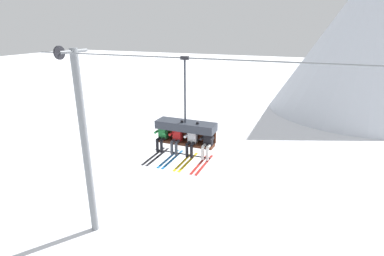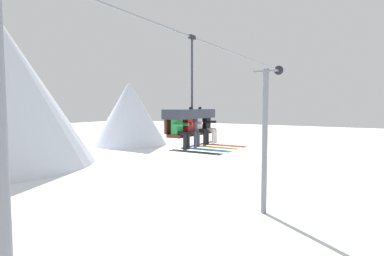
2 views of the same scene
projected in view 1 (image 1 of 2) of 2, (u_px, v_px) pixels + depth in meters
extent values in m
cone|color=silver|center=(369.00, 38.00, 34.97)|extent=(21.20, 21.20, 17.66)
cylinder|color=slate|center=(86.00, 148.00, 14.35)|extent=(0.36, 0.36, 9.30)
cylinder|color=slate|center=(73.00, 51.00, 12.89)|extent=(0.16, 1.60, 0.16)
cylinder|color=black|center=(59.00, 53.00, 12.19)|extent=(0.08, 0.56, 0.56)
cylinder|color=slate|center=(255.00, 61.00, 9.36)|extent=(17.92, 0.05, 0.05)
cube|color=#512819|center=(185.00, 143.00, 11.21)|extent=(2.21, 0.48, 0.10)
cube|color=#512819|center=(188.00, 133.00, 11.37)|extent=(2.21, 0.08, 0.45)
cube|color=#2D333D|center=(186.00, 126.00, 11.06)|extent=(2.25, 0.68, 0.30)
cylinder|color=black|center=(182.00, 154.00, 11.04)|extent=(2.21, 0.04, 0.04)
cylinder|color=#2D333D|center=(185.00, 92.00, 10.59)|extent=(0.07, 0.07, 2.26)
cube|color=black|center=(185.00, 58.00, 10.21)|extent=(0.28, 0.12, 0.12)
cube|color=#23843D|center=(163.00, 132.00, 11.42)|extent=(0.32, 0.22, 0.52)
sphere|color=black|center=(163.00, 123.00, 11.30)|extent=(0.22, 0.22, 0.22)
ellipsoid|color=black|center=(162.00, 124.00, 11.22)|extent=(0.17, 0.04, 0.08)
cylinder|color=black|center=(159.00, 138.00, 11.37)|extent=(0.11, 0.34, 0.11)
cylinder|color=black|center=(163.00, 139.00, 11.31)|extent=(0.11, 0.34, 0.11)
cylinder|color=black|center=(157.00, 146.00, 11.30)|extent=(0.11, 0.11, 0.48)
cylinder|color=black|center=(161.00, 147.00, 11.24)|extent=(0.11, 0.11, 0.48)
cube|color=#232328|center=(154.00, 156.00, 11.14)|extent=(0.09, 1.70, 0.02)
cube|color=#232328|center=(158.00, 157.00, 11.07)|extent=(0.09, 1.70, 0.02)
cylinder|color=#23843D|center=(157.00, 132.00, 11.34)|extent=(0.09, 0.30, 0.09)
cylinder|color=#23843D|center=(166.00, 133.00, 11.21)|extent=(0.09, 0.30, 0.09)
cube|color=red|center=(178.00, 134.00, 11.20)|extent=(0.32, 0.22, 0.52)
sphere|color=maroon|center=(177.00, 125.00, 11.09)|extent=(0.22, 0.22, 0.22)
ellipsoid|color=black|center=(176.00, 126.00, 11.00)|extent=(0.17, 0.04, 0.08)
cylinder|color=#3D424C|center=(174.00, 141.00, 11.16)|extent=(0.11, 0.34, 0.11)
cylinder|color=#3D424C|center=(178.00, 141.00, 11.10)|extent=(0.11, 0.34, 0.11)
cylinder|color=#3D424C|center=(172.00, 148.00, 11.09)|extent=(0.11, 0.11, 0.48)
cylinder|color=#3D424C|center=(176.00, 149.00, 11.02)|extent=(0.11, 0.11, 0.48)
cube|color=#1E6BB2|center=(168.00, 158.00, 10.92)|extent=(0.09, 1.70, 0.02)
cube|color=#1E6BB2|center=(173.00, 159.00, 10.86)|extent=(0.09, 1.70, 0.02)
cylinder|color=red|center=(171.00, 134.00, 11.13)|extent=(0.09, 0.30, 0.09)
cylinder|color=red|center=(182.00, 126.00, 11.02)|extent=(0.09, 0.09, 0.30)
sphere|color=black|center=(182.00, 121.00, 10.97)|extent=(0.11, 0.11, 0.11)
cube|color=silver|center=(193.00, 136.00, 10.99)|extent=(0.32, 0.22, 0.52)
sphere|color=maroon|center=(193.00, 127.00, 10.87)|extent=(0.22, 0.22, 0.22)
ellipsoid|color=black|center=(192.00, 128.00, 10.78)|extent=(0.17, 0.04, 0.08)
cylinder|color=black|center=(189.00, 143.00, 10.94)|extent=(0.11, 0.34, 0.11)
cylinder|color=black|center=(193.00, 144.00, 10.88)|extent=(0.11, 0.34, 0.11)
cylinder|color=black|center=(187.00, 151.00, 10.87)|extent=(0.11, 0.11, 0.48)
cylinder|color=black|center=(191.00, 151.00, 10.81)|extent=(0.11, 0.11, 0.48)
cube|color=gold|center=(184.00, 161.00, 10.70)|extent=(0.09, 1.70, 0.02)
cube|color=gold|center=(188.00, 162.00, 10.64)|extent=(0.09, 1.70, 0.02)
cylinder|color=silver|center=(186.00, 136.00, 10.91)|extent=(0.09, 0.30, 0.09)
cylinder|color=silver|center=(197.00, 128.00, 10.81)|extent=(0.09, 0.09, 0.30)
sphere|color=black|center=(197.00, 123.00, 10.75)|extent=(0.11, 0.11, 0.11)
cube|color=black|center=(208.00, 138.00, 10.77)|extent=(0.32, 0.22, 0.52)
sphere|color=maroon|center=(209.00, 129.00, 10.66)|extent=(0.22, 0.22, 0.22)
ellipsoid|color=black|center=(208.00, 130.00, 10.57)|extent=(0.17, 0.04, 0.08)
cylinder|color=silver|center=(204.00, 145.00, 10.72)|extent=(0.11, 0.34, 0.11)
cylinder|color=silver|center=(209.00, 146.00, 10.66)|extent=(0.11, 0.34, 0.11)
cylinder|color=silver|center=(203.00, 153.00, 10.65)|extent=(0.11, 0.11, 0.48)
cylinder|color=silver|center=(207.00, 154.00, 10.59)|extent=(0.11, 0.11, 0.48)
cube|color=#B22823|center=(200.00, 164.00, 10.49)|extent=(0.09, 1.70, 0.02)
cube|color=#B22823|center=(204.00, 165.00, 10.42)|extent=(0.09, 1.70, 0.02)
cylinder|color=black|center=(202.00, 138.00, 10.69)|extent=(0.09, 0.30, 0.09)
cylinder|color=black|center=(212.00, 139.00, 10.56)|extent=(0.09, 0.30, 0.09)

